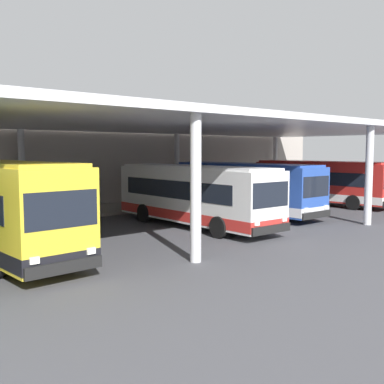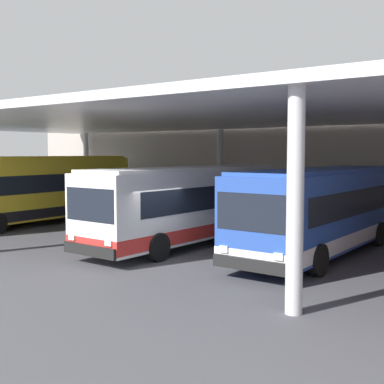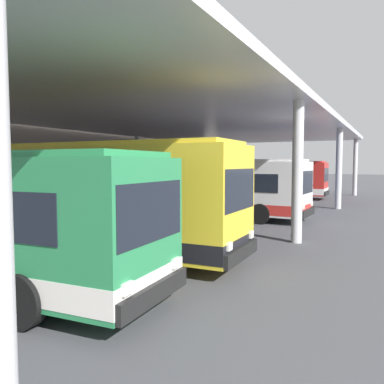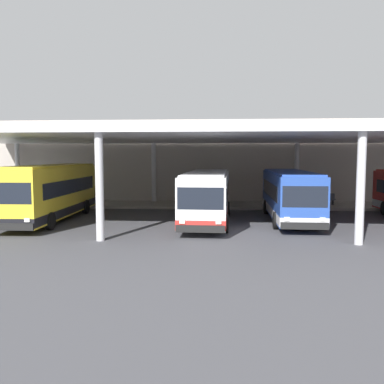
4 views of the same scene
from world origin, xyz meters
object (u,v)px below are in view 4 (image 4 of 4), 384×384
Objects in this scene: bench_waiting at (324,199)px; trash_bin at (283,198)px; bus_middle_bay at (207,196)px; bus_far_bay at (290,195)px; bus_second_bay at (52,192)px.

bench_waiting is 1.84× the size of trash_bin.
bus_middle_bay is 5.39m from bus_far_bay.
bus_second_bay is 10.00m from bus_middle_bay.
bus_far_bay reaches higher than bench_waiting.
bench_waiting is (9.22, 8.56, -0.99)m from bus_middle_bay.
bus_second_bay is 17.93m from trash_bin.
bus_second_bay is at bearing 178.32° from bus_middle_bay.
trash_bin is (5.90, 8.50, -0.98)m from bus_middle_bay.
bus_second_bay reaches higher than bus_middle_bay.
bus_far_bay reaches higher than trash_bin.
bench_waiting is (3.97, 7.32, -0.99)m from bus_far_bay.
bench_waiting is 3.32m from trash_bin.
bus_second_bay is 11.63× the size of trash_bin.
trash_bin is at bearing 55.24° from bus_middle_bay.
bus_middle_bay is 10.39m from trash_bin.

